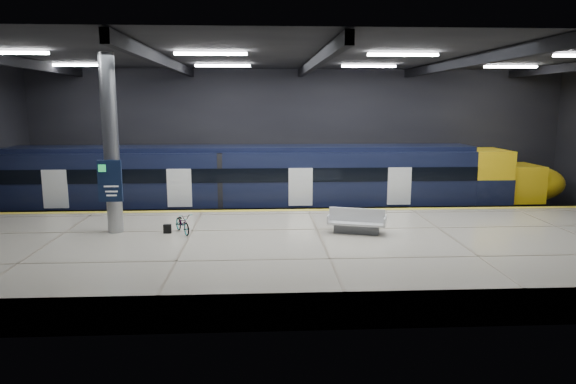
{
  "coord_description": "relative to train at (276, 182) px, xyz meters",
  "views": [
    {
      "loc": [
        -2.24,
        -21.1,
        6.13
      ],
      "look_at": [
        -1.03,
        1.5,
        2.2
      ],
      "focal_mm": 32.0,
      "sensor_mm": 36.0,
      "label": 1
    }
  ],
  "objects": [
    {
      "name": "train",
      "position": [
        0.0,
        0.0,
        0.0
      ],
      "size": [
        29.4,
        2.84,
        3.79
      ],
      "color": "black",
      "rests_on": "ground"
    },
    {
      "name": "safety_strip",
      "position": [
        1.47,
        -2.75,
        -0.95
      ],
      "size": [
        30.0,
        0.4,
        0.01
      ],
      "primitive_type": "cube",
      "color": "yellow",
      "rests_on": "platform"
    },
    {
      "name": "room_shell",
      "position": [
        1.47,
        -5.49,
        3.66
      ],
      "size": [
        30.1,
        16.1,
        8.05
      ],
      "color": "black",
      "rests_on": "ground"
    },
    {
      "name": "pannier_bag",
      "position": [
        -4.45,
        -6.84,
        -0.78
      ],
      "size": [
        0.31,
        0.19,
        0.35
      ],
      "primitive_type": "cube",
      "rotation": [
        0.0,
        0.0,
        0.03
      ],
      "color": "black",
      "rests_on": "platform"
    },
    {
      "name": "info_column",
      "position": [
        -6.53,
        -6.52,
        2.4
      ],
      "size": [
        0.9,
        0.78,
        6.9
      ],
      "color": "#9EA0A5",
      "rests_on": "platform"
    },
    {
      "name": "ground",
      "position": [
        1.47,
        -5.5,
        -2.06
      ],
      "size": [
        30.0,
        30.0,
        0.0
      ],
      "primitive_type": "plane",
      "color": "black",
      "rests_on": "ground"
    },
    {
      "name": "rails",
      "position": [
        1.47,
        0.0,
        -1.98
      ],
      "size": [
        30.0,
        1.52,
        0.16
      ],
      "color": "gray",
      "rests_on": "ground"
    },
    {
      "name": "platform",
      "position": [
        1.47,
        -8.0,
        -1.51
      ],
      "size": [
        30.0,
        11.0,
        1.1
      ],
      "primitive_type": "cube",
      "color": "#B4AA99",
      "rests_on": "ground"
    },
    {
      "name": "bicycle",
      "position": [
        -3.85,
        -6.84,
        -0.56
      ],
      "size": [
        1.15,
        1.59,
        0.8
      ],
      "primitive_type": "imported",
      "rotation": [
        0.0,
        0.0,
        0.46
      ],
      "color": "#99999E",
      "rests_on": "platform"
    },
    {
      "name": "bench",
      "position": [
        2.96,
        -7.2,
        -0.61
      ],
      "size": [
        2.41,
        1.54,
        0.99
      ],
      "rotation": [
        0.0,
        0.0,
        -0.3
      ],
      "color": "#595B60",
      "rests_on": "platform"
    }
  ]
}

